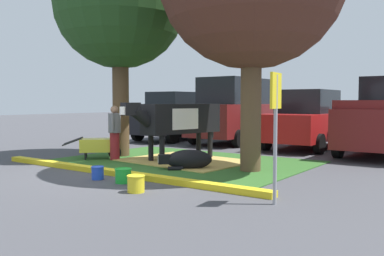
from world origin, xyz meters
TOP-DOWN VIEW (x-y plane):
  - ground_plane at (0.00, 0.00)m, footprint 80.00×80.00m
  - grass_island at (0.20, 2.26)m, footprint 6.49×4.67m
  - curb_yellow at (0.20, -0.22)m, footprint 7.69×0.24m
  - hay_bedding at (0.26, 2.34)m, footprint 3.40×2.67m
  - shade_tree_left at (-2.00, 2.18)m, footprint 3.84×3.84m
  - cow_holstein at (-0.05, 2.44)m, footprint 1.19×3.09m
  - calf_lying at (1.08, 1.35)m, footprint 1.17×1.14m
  - person_handler at (-1.48, 1.42)m, footprint 0.34×0.46m
  - wheelbarrow at (-2.06, 1.32)m, footprint 1.34×1.35m
  - parking_sign at (4.21, -0.59)m, footprint 0.09×0.44m
  - bucket_blue at (0.30, -0.77)m, footprint 0.28×0.28m
  - bucket_green at (1.00, -0.73)m, footprint 0.34×0.34m
  - bucket_yellow at (1.82, -1.22)m, footprint 0.33×0.33m
  - hatchback_white at (-4.01, 7.42)m, footprint 2.05×4.42m
  - suv_black at (-1.28, 7.73)m, footprint 2.15×4.62m
  - sedan_red at (1.70, 7.51)m, footprint 2.05×4.42m

SIDE VIEW (x-z plane):
  - ground_plane at x=0.00m, z-range 0.00..0.00m
  - grass_island at x=0.20m, z-range 0.00..0.02m
  - hay_bedding at x=0.26m, z-range 0.01..0.04m
  - curb_yellow at x=0.20m, z-range 0.00..0.12m
  - bucket_blue at x=0.30m, z-range 0.01..0.28m
  - bucket_green at x=1.00m, z-range 0.01..0.30m
  - bucket_yellow at x=1.82m, z-range 0.01..0.32m
  - calf_lying at x=1.08m, z-range 0.00..0.48m
  - wheelbarrow at x=-2.06m, z-range 0.07..0.70m
  - person_handler at x=-1.48m, z-range 0.05..1.56m
  - hatchback_white at x=-4.01m, z-range -0.03..1.99m
  - sedan_red at x=1.70m, z-range -0.03..1.99m
  - cow_holstein at x=-0.05m, z-range 0.34..1.94m
  - suv_black at x=-1.28m, z-range 0.01..2.53m
  - parking_sign at x=4.21m, z-range 0.43..2.50m
  - shade_tree_left at x=-2.00m, z-range 1.26..7.68m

